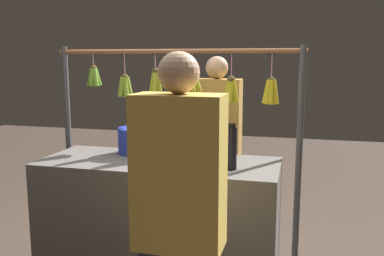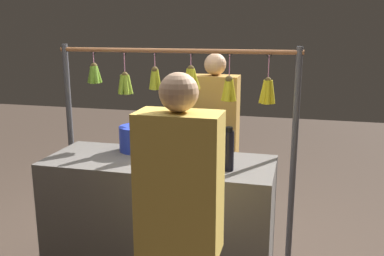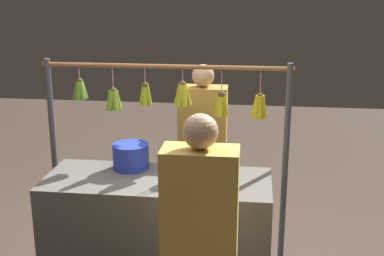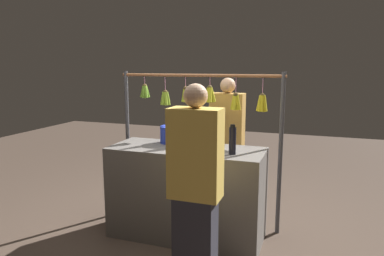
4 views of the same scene
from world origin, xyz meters
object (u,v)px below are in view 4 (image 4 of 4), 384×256
(drink_cup, at_px, (197,143))
(water_bottle, at_px, (232,140))
(vendor_person, at_px, (227,148))
(blue_bucket, at_px, (172,134))
(customer_person, at_px, (195,193))

(drink_cup, bearing_deg, water_bottle, 168.74)
(water_bottle, bearing_deg, vendor_person, -72.76)
(blue_bucket, xyz_separation_m, drink_cup, (-0.34, 0.20, -0.02))
(vendor_person, relative_size, customer_person, 0.99)
(water_bottle, distance_m, blue_bucket, 0.75)
(water_bottle, relative_size, blue_bucket, 1.08)
(blue_bucket, bearing_deg, customer_person, 120.87)
(blue_bucket, bearing_deg, vendor_person, -130.85)
(water_bottle, relative_size, customer_person, 0.17)
(water_bottle, height_order, drink_cup, water_bottle)
(drink_cup, xyz_separation_m, customer_person, (-0.26, 0.80, -0.20))
(blue_bucket, height_order, drink_cup, drink_cup)
(drink_cup, distance_m, vendor_person, 0.76)
(drink_cup, relative_size, customer_person, 0.14)
(water_bottle, bearing_deg, customer_person, 81.74)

